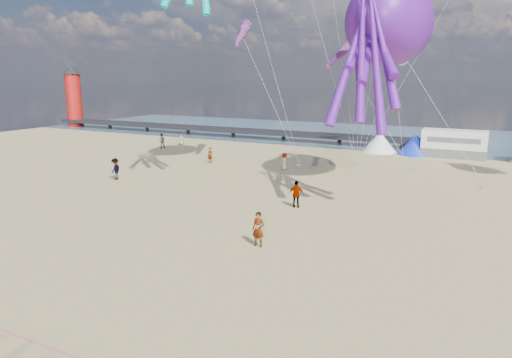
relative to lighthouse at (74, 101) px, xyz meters
name	(u,v)px	position (x,y,z in m)	size (l,w,h in m)	color
ground	(212,304)	(56.00, -44.00, -4.50)	(120.00, 120.00, 0.00)	tan
water	(415,138)	(56.00, 11.00, -4.48)	(120.00, 120.00, 0.00)	#3E5C76
pier	(210,129)	(28.00, 0.00, -3.50)	(60.00, 3.00, 0.50)	black
lighthouse	(74,101)	(0.00, 0.00, 0.00)	(2.60, 2.60, 9.00)	#A5140F
motorhome_0	(454,144)	(62.00, -4.00, -3.00)	(6.60, 2.50, 3.00)	silver
tent_white	(380,142)	(54.00, -4.00, -3.30)	(4.00, 4.00, 2.40)	white
tent_blue	(415,144)	(58.00, -4.00, -3.30)	(4.00, 4.00, 2.40)	#1933CC
standing_person	(258,229)	(54.85, -37.61, -3.57)	(0.68, 0.45, 1.86)	tan
beachgoer_0	(181,139)	(29.95, -9.95, -3.72)	(0.57, 0.37, 1.56)	#7F6659
beachgoer_1	(161,141)	(29.38, -13.27, -3.58)	(0.90, 0.59, 1.84)	#7F6659
beachgoer_2	(115,169)	(36.85, -29.03, -3.57)	(0.91, 0.71, 1.87)	#7F6659
beachgoer_3	(296,194)	(53.95, -29.98, -3.57)	(1.20, 0.69, 1.87)	#7F6659
beachgoer_5	(210,155)	(40.05, -18.94, -3.68)	(1.52, 0.48, 1.64)	#7F6659
beachgoer_6	(284,162)	(48.18, -18.64, -3.70)	(0.59, 0.38, 1.61)	#7F6659
sandbag_a	(299,165)	(48.74, -16.14, -4.39)	(0.50, 0.35, 0.22)	gray
sandbag_b	(405,177)	(59.05, -17.06, -4.39)	(0.50, 0.35, 0.22)	gray
sandbag_c	(485,188)	(65.38, -18.63, -4.39)	(0.50, 0.35, 0.22)	gray
sandbag_d	(410,170)	(58.98, -13.66, -4.39)	(0.50, 0.35, 0.22)	gray
sandbag_e	(357,166)	(53.98, -14.05, -4.39)	(0.50, 0.35, 0.22)	gray
kite_octopus_purple	(389,23)	(57.85, -22.14, 8.01)	(4.82, 11.26, 12.86)	#55148C
kite_panda	(393,37)	(57.48, -18.47, 7.31)	(4.64, 4.36, 6.54)	silver
windsock_left	(242,34)	(43.31, -18.04, 8.11)	(1.10, 6.56, 6.56)	red
windsock_mid	(341,53)	(53.12, -18.00, 6.19)	(1.00, 5.38, 5.38)	red
windsock_right	(359,73)	(55.16, -19.59, 4.45)	(0.90, 5.65, 5.65)	red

